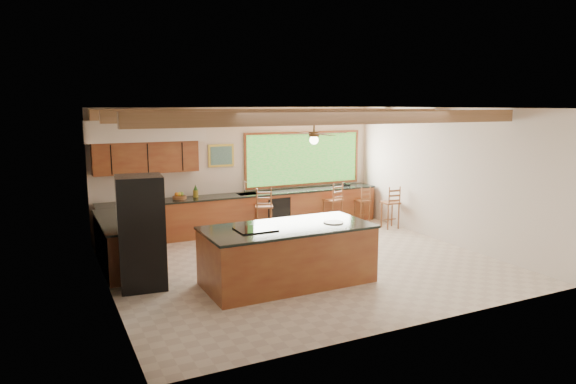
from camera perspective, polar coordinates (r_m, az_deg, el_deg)
name	(u,v)px	position (r m, az deg, el deg)	size (l,w,h in m)	color
ground	(303,263)	(10.15, 1.67, -7.88)	(7.20, 7.20, 0.00)	beige
room_shell	(281,148)	(10.22, -0.82, 4.92)	(7.27, 6.54, 3.02)	beige
counter_run	(221,218)	(11.96, -7.44, -2.93)	(7.12, 3.10, 1.22)	brown
island	(288,254)	(8.92, -0.05, -6.96)	(2.91, 1.39, 1.03)	brown
refrigerator	(141,232)	(8.93, -16.00, -4.33)	(0.82, 0.80, 1.91)	black
bar_stool_a	(265,207)	(12.06, -2.59, -1.71)	(0.53, 0.53, 1.15)	brown
bar_stool_b	(334,201)	(13.03, 5.14, -0.96)	(0.48, 0.48, 1.12)	brown
bar_stool_c	(363,201)	(13.54, 8.38, -1.03)	(0.35, 0.35, 0.96)	brown
bar_stool_d	(392,203)	(12.99, 11.47, -1.26)	(0.42, 0.42, 1.08)	brown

